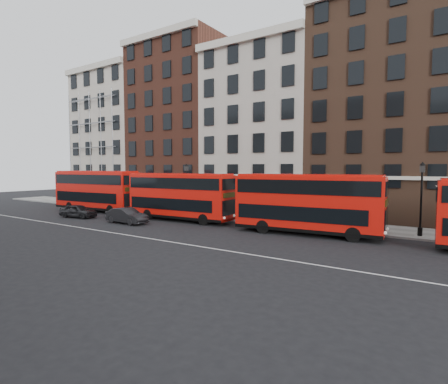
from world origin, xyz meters
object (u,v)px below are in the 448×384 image
Objects in this scene: car_rear at (78,211)px; car_front at (127,216)px; bus_a at (96,190)px; bus_c at (307,202)px; bus_b at (180,195)px.

car_front is at bearing -98.36° from car_rear.
bus_a is 25.26m from bus_c.
bus_a is 2.63× the size of car_front.
bus_b is at bearing -4.10° from bus_a.
car_rear is (-22.46, -4.22, -1.77)m from bus_c.
bus_a is 2.84× the size of car_rear.
bus_b is at bearing -77.19° from car_rear.
bus_b is 10.90m from car_rear.
bus_c reaches higher than car_rear.
bus_c is 2.57× the size of car_front.
car_front reaches higher than car_rear.
bus_b reaches higher than car_rear.
car_rear is at bearing 92.50° from car_front.
car_rear is 0.93× the size of car_front.
bus_b is 0.98× the size of bus_c.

